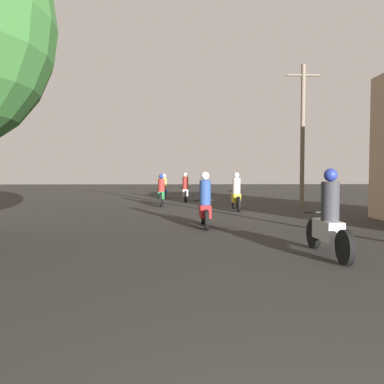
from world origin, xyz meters
TOP-DOWN VIEW (x-y plane):
  - motorcycle_silver at (2.02, 5.97)m, footprint 0.60×2.03m
  - motorcycle_red at (0.04, 9.92)m, footprint 0.60×1.92m
  - motorcycle_yellow at (1.72, 14.95)m, footprint 0.60×1.92m
  - motorcycle_green at (-1.55, 17.49)m, footprint 0.60×2.14m
  - motorcycle_white at (-0.32, 20.22)m, footprint 0.60×2.14m
  - motorcycle_blue at (-1.62, 23.26)m, footprint 0.60×2.04m
  - utility_pole_far at (5.13, 16.75)m, footprint 1.60×0.20m

SIDE VIEW (x-z plane):
  - motorcycle_green at x=-1.55m, z-range -0.15..1.40m
  - motorcycle_red at x=0.04m, z-range -0.17..1.42m
  - motorcycle_blue at x=-1.62m, z-range -0.16..1.41m
  - motorcycle_silver at x=2.02m, z-range -0.16..1.45m
  - motorcycle_white at x=-0.32m, z-range -0.17..1.46m
  - motorcycle_yellow at x=1.72m, z-range -0.16..1.45m
  - utility_pole_far at x=5.13m, z-range 0.16..6.81m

